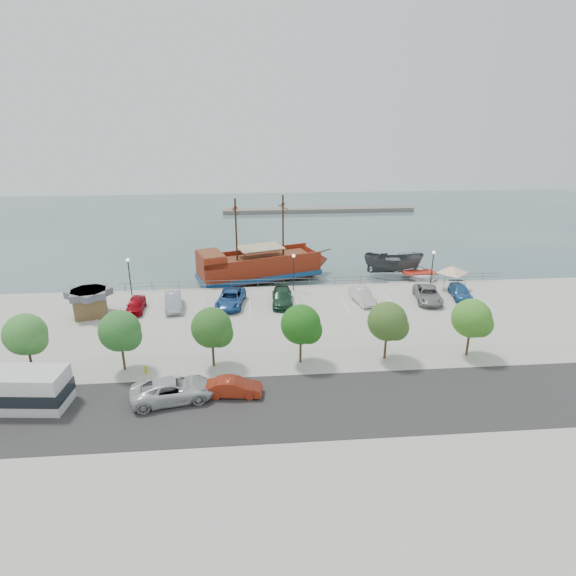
{
  "coord_description": "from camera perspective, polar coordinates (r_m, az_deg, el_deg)",
  "views": [
    {
      "loc": [
        -4.92,
        -44.39,
        19.44
      ],
      "look_at": [
        -1.0,
        2.0,
        2.0
      ],
      "focal_mm": 30.0,
      "sensor_mm": 36.0,
      "label": 1
    }
  ],
  "objects": [
    {
      "name": "parked_car_b",
      "position": [
        50.93,
        -13.43,
        -1.55
      ],
      "size": [
        2.31,
        4.91,
        1.56
      ],
      "primitive_type": "imported",
      "rotation": [
        0.0,
        0.0,
        0.14
      ],
      "color": "#9DA1B1",
      "rests_on": "land_slab"
    },
    {
      "name": "tree_d",
      "position": [
        38.14,
        1.75,
        -4.51
      ],
      "size": [
        3.3,
        3.2,
        5.0
      ],
      "color": "#473321",
      "rests_on": "sidewalk"
    },
    {
      "name": "far_shore",
      "position": [
        102.48,
        3.69,
        9.22
      ],
      "size": [
        40.0,
        3.0,
        0.8
      ],
      "primitive_type": "cube",
      "color": "#70655C",
      "rests_on": "ground"
    },
    {
      "name": "sidewalk",
      "position": [
        39.8,
        2.92,
        -8.7
      ],
      "size": [
        100.0,
        4.0,
        0.05
      ],
      "primitive_type": "cube",
      "color": "gray",
      "rests_on": "land_slab"
    },
    {
      "name": "seawall_railing",
      "position": [
        55.73,
        0.52,
        0.7
      ],
      "size": [
        50.0,
        0.06,
        1.0
      ],
      "color": "#585C60",
      "rests_on": "land_slab"
    },
    {
      "name": "shed",
      "position": [
        51.64,
        -22.42,
        -1.5
      ],
      "size": [
        3.92,
        3.92,
        2.69
      ],
      "rotation": [
        0.0,
        0.0,
        0.23
      ],
      "color": "brown",
      "rests_on": "land_slab"
    },
    {
      "name": "speedboat",
      "position": [
        62.57,
        15.27,
        1.44
      ],
      "size": [
        5.94,
        7.75,
        1.49
      ],
      "primitive_type": "imported",
      "rotation": [
        0.0,
        0.0,
        0.12
      ],
      "color": "white",
      "rests_on": "ground"
    },
    {
      "name": "fire_hydrant",
      "position": [
        39.49,
        -16.49,
        -9.23
      ],
      "size": [
        0.25,
        0.25,
        0.73
      ],
      "rotation": [
        0.0,
        0.0,
        0.05
      ],
      "color": "gold",
      "rests_on": "sidewalk"
    },
    {
      "name": "tree_a",
      "position": [
        41.53,
        -28.53,
        -5.0
      ],
      "size": [
        3.3,
        3.2,
        5.0
      ],
      "color": "#473321",
      "rests_on": "sidewalk"
    },
    {
      "name": "dock_west",
      "position": [
        57.82,
        -12.26,
        -0.46
      ],
      "size": [
        6.53,
        2.04,
        0.37
      ],
      "primitive_type": "cube",
      "rotation": [
        0.0,
        0.0,
        -0.03
      ],
      "color": "slate",
      "rests_on": "ground"
    },
    {
      "name": "canopy_tent",
      "position": [
        57.37,
        18.94,
        2.49
      ],
      "size": [
        4.03,
        4.03,
        3.16
      ],
      "rotation": [
        0.0,
        0.0,
        -0.06
      ],
      "color": "slate",
      "rests_on": "land_slab"
    },
    {
      "name": "tree_e",
      "position": [
        39.5,
        11.92,
        -4.06
      ],
      "size": [
        3.3,
        3.2,
        5.0
      ],
      "color": "#473321",
      "rests_on": "sidewalk"
    },
    {
      "name": "dock_east",
      "position": [
        60.82,
        15.1,
        0.36
      ],
      "size": [
        7.08,
        2.05,
        0.4
      ],
      "primitive_type": "cube",
      "rotation": [
        0.0,
        0.0,
        -0.0
      ],
      "color": "gray",
      "rests_on": "ground"
    },
    {
      "name": "street_van",
      "position": [
        35.6,
        -13.48,
        -11.65
      ],
      "size": [
        6.25,
        3.77,
        1.62
      ],
      "primitive_type": "imported",
      "rotation": [
        0.0,
        0.0,
        1.76
      ],
      "color": "#BCBEBF",
      "rests_on": "street"
    },
    {
      "name": "parked_car_g",
      "position": [
        53.61,
        16.24,
        -0.73
      ],
      "size": [
        3.28,
        5.7,
        1.49
      ],
      "primitive_type": "imported",
      "rotation": [
        0.0,
        0.0,
        -0.16
      ],
      "color": "gray",
      "rests_on": "land_slab"
    },
    {
      "name": "parked_car_d",
      "position": [
        50.73,
        -0.7,
        -1.08
      ],
      "size": [
        2.4,
        5.3,
        1.5
      ],
      "primitive_type": "imported",
      "rotation": [
        0.0,
        0.0,
        -0.06
      ],
      "color": "#193A27",
      "rests_on": "land_slab"
    },
    {
      "name": "dock_mid",
      "position": [
        58.43,
        6.85,
        0.12
      ],
      "size": [
        7.35,
        3.94,
        0.4
      ],
      "primitive_type": "cube",
      "rotation": [
        0.0,
        0.0,
        0.29
      ],
      "color": "slate",
      "rests_on": "ground"
    },
    {
      "name": "tree_f",
      "position": [
        42.01,
        21.13,
        -3.53
      ],
      "size": [
        3.3,
        3.2,
        5.0
      ],
      "color": "#473321",
      "rests_on": "sidewalk"
    },
    {
      "name": "tree_c",
      "position": [
        38.04,
        -8.82,
        -4.84
      ],
      "size": [
        3.3,
        3.2,
        5.0
      ],
      "color": "#473321",
      "rests_on": "sidewalk"
    },
    {
      "name": "ground",
      "position": [
        49.12,
        1.36,
        -4.06
      ],
      "size": [
        160.0,
        160.0,
        0.0
      ],
      "primitive_type": "plane",
      "color": "#384E51"
    },
    {
      "name": "land_slab",
      "position": [
        31.19,
        5.72,
        -19.56
      ],
      "size": [
        100.0,
        58.0,
        1.2
      ],
      "primitive_type": "cube",
      "color": "#ADA994",
      "rests_on": "ground"
    },
    {
      "name": "lamp_post_right",
      "position": [
        57.44,
        16.78,
        2.95
      ],
      "size": [
        0.36,
        0.36,
        4.28
      ],
      "color": "black",
      "rests_on": "land_slab"
    },
    {
      "name": "tree_b",
      "position": [
        39.2,
        -19.11,
        -4.99
      ],
      "size": [
        3.3,
        3.2,
        5.0
      ],
      "color": "#473321",
      "rests_on": "sidewalk"
    },
    {
      "name": "lamp_post_mid",
      "position": [
        53.72,
        0.66,
        2.65
      ],
      "size": [
        0.36,
        0.36,
        4.28
      ],
      "color": "black",
      "rests_on": "land_slab"
    },
    {
      "name": "parked_car_h",
      "position": [
        55.67,
        19.75,
        -0.44
      ],
      "size": [
        2.52,
        4.81,
        1.33
      ],
      "primitive_type": "imported",
      "rotation": [
        0.0,
        0.0,
        -0.15
      ],
      "color": "#255A92",
      "rests_on": "land_slab"
    },
    {
      "name": "pirate_ship",
      "position": [
        60.58,
        -2.32,
        2.65
      ],
      "size": [
        17.86,
        9.84,
        11.07
      ],
      "rotation": [
        0.0,
        0.0,
        0.32
      ],
      "color": "maroon",
      "rests_on": "ground"
    },
    {
      "name": "parked_car_a",
      "position": [
        51.34,
        -17.6,
        -1.88
      ],
      "size": [
        1.82,
        4.18,
        1.41
      ],
      "primitive_type": "imported",
      "rotation": [
        0.0,
        0.0,
        0.04
      ],
      "color": "#90020B",
      "rests_on": "land_slab"
    },
    {
      "name": "lamp_post_left",
      "position": [
        55.08,
        -18.34,
        2.03
      ],
      "size": [
        0.36,
        0.36,
        4.28
      ],
      "color": "black",
      "rests_on": "land_slab"
    },
    {
      "name": "street",
      "position": [
        34.75,
        4.26,
        -13.52
      ],
      "size": [
        100.0,
        8.0,
        0.04
      ],
      "primitive_type": "cube",
      "color": "#2B2828",
      "rests_on": "land_slab"
    },
    {
      "name": "patrol_boat",
      "position": [
        63.51,
        12.33,
        2.65
      ],
      "size": [
        7.96,
        4.52,
        2.9
      ],
      "primitive_type": "imported",
      "rotation": [
        0.0,
        0.0,
        1.33
      ],
      "color": "#424447",
      "rests_on": "ground"
    },
    {
      "name": "parked_car_f",
      "position": [
        51.73,
        8.82,
        -0.94
      ],
      "size": [
        2.33,
        4.58,
        1.44
      ],
      "primitive_type": "imported",
      "rotation": [
        0.0,
        0.0,
        0.19
      ],
      "color": "silver",
      "rests_on": "land_slab"
    },
    {
      "name": "parked_car_c",
      "position": [
        50.65,
        -6.81,
        -1.24
      ],
      "size": [
        3.37,
        5.9,
        1.55
      ],
      "primitive_type": "imported",
      "rotation": [
        0.0,
        0.0,
        -0.15
      ],
      "color": "#1F4C8B",
      "rests_on": "land_slab"
    },
    {
      "name": "shuttle_bus",
      "position": [
        38.71,
        -30.11,
        -10.42
      ],
      "size": [
        8.04,
        3.51,
        2.75
      ],
      "rotation": [
        0.0,
        0.0,
        -0.1
      ],
      "color": "silver",
      "rests_on": "street"
    },
    {
      "name": "street_sedan",
      "position": [
        35.42,
        -6.42,
        -11.61
      ],
      "size": [
        4.19,
        1.84,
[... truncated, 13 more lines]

